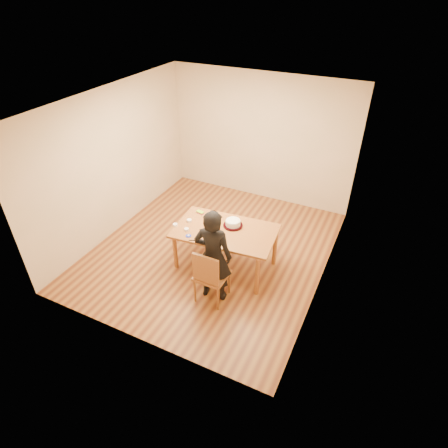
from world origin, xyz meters
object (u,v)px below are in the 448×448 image
at_px(dining_table, 225,231).
at_px(person, 213,256).
at_px(dining_chair, 212,275).
at_px(cake, 233,223).
at_px(cake_plate, 233,225).

bearing_deg(dining_table, person, -83.67).
relative_size(dining_chair, person, 0.29).
bearing_deg(cake, person, -84.45).
height_order(dining_table, dining_chair, dining_table).
relative_size(dining_table, cake, 6.72).
relative_size(cake_plate, cake, 1.31).
bearing_deg(cake, dining_chair, -84.72).
height_order(cake_plate, person, person).
xyz_separation_m(cake_plate, person, (0.09, -0.89, 0.03)).
xyz_separation_m(cake_plate, cake, (0.00, 0.00, 0.05)).
xyz_separation_m(dining_chair, cake, (-0.09, 0.94, 0.36)).
xyz_separation_m(dining_chair, person, (0.00, 0.04, 0.34)).
bearing_deg(person, cake, -93.68).
height_order(cake, person, person).
distance_m(dining_chair, cake_plate, 0.99).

